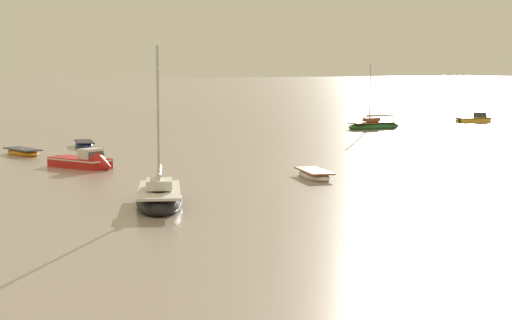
{
  "coord_description": "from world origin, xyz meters",
  "views": [
    {
      "loc": [
        -28.68,
        -19.79,
        6.67
      ],
      "look_at": [
        -0.65,
        25.26,
        0.72
      ],
      "focal_mm": 59.08,
      "sensor_mm": 36.0,
      "label": 1
    }
  ],
  "objects_px": {
    "sailboat_moored_1": "(374,126)",
    "sailboat_moored_0": "(159,198)",
    "motorboat_moored_4": "(478,120)",
    "rowboat_moored_2": "(314,175)",
    "rowboat_moored_5": "(84,145)",
    "rowboat_moored_6": "(23,152)",
    "motorboat_moored_0": "(88,164)"
  },
  "relations": [
    {
      "from": "sailboat_moored_1",
      "to": "motorboat_moored_4",
      "type": "distance_m",
      "value": 17.6
    },
    {
      "from": "rowboat_moored_2",
      "to": "rowboat_moored_5",
      "type": "relative_size",
      "value": 1.02
    },
    {
      "from": "sailboat_moored_1",
      "to": "rowboat_moored_2",
      "type": "xyz_separation_m",
      "value": [
        -28.47,
        -28.59,
        -0.14
      ]
    },
    {
      "from": "motorboat_moored_0",
      "to": "rowboat_moored_2",
      "type": "bearing_deg",
      "value": 17.95
    },
    {
      "from": "rowboat_moored_2",
      "to": "rowboat_moored_6",
      "type": "relative_size",
      "value": 1.03
    },
    {
      "from": "motorboat_moored_0",
      "to": "motorboat_moored_4",
      "type": "bearing_deg",
      "value": 86.59
    },
    {
      "from": "sailboat_moored_0",
      "to": "rowboat_moored_5",
      "type": "height_order",
      "value": "sailboat_moored_0"
    },
    {
      "from": "motorboat_moored_0",
      "to": "sailboat_moored_0",
      "type": "height_order",
      "value": "sailboat_moored_0"
    },
    {
      "from": "sailboat_moored_0",
      "to": "motorboat_moored_4",
      "type": "height_order",
      "value": "sailboat_moored_0"
    },
    {
      "from": "motorboat_moored_0",
      "to": "rowboat_moored_5",
      "type": "distance_m",
      "value": 15.04
    },
    {
      "from": "sailboat_moored_1",
      "to": "rowboat_moored_5",
      "type": "xyz_separation_m",
      "value": [
        -33.24,
        -2.72,
        -0.14
      ]
    },
    {
      "from": "motorboat_moored_0",
      "to": "rowboat_moored_6",
      "type": "bearing_deg",
      "value": 164.34
    },
    {
      "from": "rowboat_moored_5",
      "to": "motorboat_moored_4",
      "type": "height_order",
      "value": "motorboat_moored_4"
    },
    {
      "from": "rowboat_moored_2",
      "to": "rowboat_moored_6",
      "type": "distance_m",
      "value": 24.84
    },
    {
      "from": "rowboat_moored_5",
      "to": "motorboat_moored_4",
      "type": "xyz_separation_m",
      "value": [
        50.75,
        4.52,
        0.09
      ]
    },
    {
      "from": "rowboat_moored_6",
      "to": "motorboat_moored_4",
      "type": "distance_m",
      "value": 57.49
    },
    {
      "from": "sailboat_moored_1",
      "to": "motorboat_moored_4",
      "type": "bearing_deg",
      "value": -171.35
    },
    {
      "from": "sailboat_moored_1",
      "to": "sailboat_moored_0",
      "type": "bearing_deg",
      "value": 41.66
    },
    {
      "from": "rowboat_moored_6",
      "to": "sailboat_moored_1",
      "type": "bearing_deg",
      "value": -91.07
    },
    {
      "from": "rowboat_moored_2",
      "to": "sailboat_moored_1",
      "type": "bearing_deg",
      "value": -26.48
    },
    {
      "from": "rowboat_moored_6",
      "to": "sailboat_moored_0",
      "type": "bearing_deg",
      "value": 167.22
    },
    {
      "from": "rowboat_moored_5",
      "to": "rowboat_moored_6",
      "type": "distance_m",
      "value": 7.13
    },
    {
      "from": "rowboat_moored_2",
      "to": "rowboat_moored_6",
      "type": "xyz_separation_m",
      "value": [
        -10.94,
        22.3,
        -0.0
      ]
    },
    {
      "from": "rowboat_moored_2",
      "to": "rowboat_moored_5",
      "type": "bearing_deg",
      "value": 28.86
    },
    {
      "from": "rowboat_moored_5",
      "to": "rowboat_moored_6",
      "type": "height_order",
      "value": "rowboat_moored_6"
    },
    {
      "from": "sailboat_moored_1",
      "to": "rowboat_moored_5",
      "type": "bearing_deg",
      "value": 7.46
    },
    {
      "from": "motorboat_moored_4",
      "to": "rowboat_moored_2",
      "type": "bearing_deg",
      "value": -139.55
    },
    {
      "from": "sailboat_moored_0",
      "to": "sailboat_moored_1",
      "type": "bearing_deg",
      "value": 154.89
    },
    {
      "from": "sailboat_moored_0",
      "to": "sailboat_moored_1",
      "type": "xyz_separation_m",
      "value": [
        40.63,
        32.76,
        -0.03
      ]
    },
    {
      "from": "sailboat_moored_0",
      "to": "rowboat_moored_2",
      "type": "relative_size",
      "value": 1.81
    },
    {
      "from": "rowboat_moored_2",
      "to": "rowboat_moored_5",
      "type": "distance_m",
      "value": 26.3
    },
    {
      "from": "motorboat_moored_0",
      "to": "sailboat_moored_0",
      "type": "relative_size",
      "value": 0.68
    }
  ]
}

